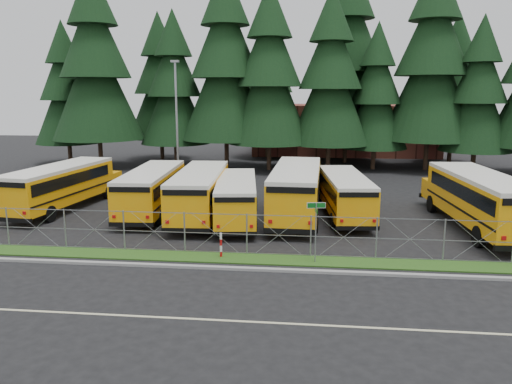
# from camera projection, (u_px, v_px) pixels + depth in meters

# --- Properties ---
(ground) EXTENTS (120.00, 120.00, 0.00)m
(ground) POSITION_uv_depth(u_px,v_px,m) (270.00, 249.00, 24.56)
(ground) COLOR black
(ground) RESTS_ON ground
(curb) EXTENTS (50.00, 0.25, 0.12)m
(curb) POSITION_uv_depth(u_px,v_px,m) (264.00, 270.00, 21.53)
(curb) COLOR gray
(curb) RESTS_ON ground
(grass_verge) EXTENTS (50.00, 1.40, 0.06)m
(grass_verge) POSITION_uv_depth(u_px,v_px,m) (267.00, 260.00, 22.90)
(grass_verge) COLOR #1B4413
(grass_verge) RESTS_ON ground
(road_lane_line) EXTENTS (50.00, 0.12, 0.01)m
(road_lane_line) POSITION_uv_depth(u_px,v_px,m) (250.00, 322.00, 16.76)
(road_lane_line) COLOR beige
(road_lane_line) RESTS_ON ground
(chainlink_fence) EXTENTS (44.00, 0.10, 2.00)m
(chainlink_fence) POSITION_uv_depth(u_px,v_px,m) (268.00, 235.00, 23.39)
(chainlink_fence) COLOR gray
(chainlink_fence) RESTS_ON ground
(brick_building) EXTENTS (22.00, 10.00, 6.00)m
(brick_building) POSITION_uv_depth(u_px,v_px,m) (344.00, 129.00, 62.30)
(brick_building) COLOR brown
(brick_building) RESTS_ON ground
(bus_0) EXTENTS (3.87, 11.32, 2.91)m
(bus_0) POSITION_uv_depth(u_px,v_px,m) (63.00, 187.00, 32.62)
(bus_0) COLOR #FF9E08
(bus_0) RESTS_ON ground
(bus_2) EXTENTS (3.16, 10.85, 2.81)m
(bus_2) POSITION_uv_depth(u_px,v_px,m) (153.00, 191.00, 31.66)
(bus_2) COLOR #FF9E08
(bus_2) RESTS_ON ground
(bus_3) EXTENTS (3.29, 11.20, 2.90)m
(bus_3) POSITION_uv_depth(u_px,v_px,m) (201.00, 194.00, 30.60)
(bus_3) COLOR #FF9E08
(bus_3) RESTS_ON ground
(bus_4) EXTENTS (3.54, 10.06, 2.58)m
(bus_4) POSITION_uv_depth(u_px,v_px,m) (237.00, 200.00, 29.67)
(bus_4) COLOR #FF9E08
(bus_4) RESTS_ON ground
(bus_5) EXTENTS (3.16, 11.99, 3.12)m
(bus_5) POSITION_uv_depth(u_px,v_px,m) (297.00, 192.00, 30.62)
(bus_5) COLOR #FF9E08
(bus_5) RESTS_ON ground
(bus_6) EXTENTS (3.36, 10.22, 2.63)m
(bus_6) POSITION_uv_depth(u_px,v_px,m) (344.00, 195.00, 30.77)
(bus_6) COLOR #FF9E08
(bus_6) RESTS_ON ground
(bus_east) EXTENTS (3.81, 12.20, 3.15)m
(bus_east) POSITION_uv_depth(u_px,v_px,m) (478.00, 201.00, 27.90)
(bus_east) COLOR #FF9E08
(bus_east) RESTS_ON ground
(street_sign) EXTENTS (0.83, 0.55, 2.81)m
(street_sign) POSITION_uv_depth(u_px,v_px,m) (316.00, 220.00, 22.11)
(street_sign) COLOR gray
(street_sign) RESTS_ON ground
(striped_bollard) EXTENTS (0.11, 0.11, 1.20)m
(striped_bollard) POSITION_uv_depth(u_px,v_px,m) (221.00, 245.00, 23.12)
(striped_bollard) COLOR #B20C0C
(striped_bollard) RESTS_ON ground
(light_standard) EXTENTS (0.70, 0.35, 10.14)m
(light_standard) POSITION_uv_depth(u_px,v_px,m) (177.00, 117.00, 41.90)
(light_standard) COLOR gray
(light_standard) RESTS_ON ground
(conifer_0) EXTENTS (6.73, 6.73, 14.88)m
(conifer_0) POSITION_uv_depth(u_px,v_px,m) (66.00, 93.00, 52.33)
(conifer_0) COLOR black
(conifer_0) RESTS_ON ground
(conifer_1) EXTENTS (8.94, 8.94, 19.77)m
(conifer_1) POSITION_uv_depth(u_px,v_px,m) (95.00, 68.00, 48.99)
(conifer_1) COLOR black
(conifer_1) RESTS_ON ground
(conifer_2) EXTENTS (7.12, 7.12, 15.74)m
(conifer_2) POSITION_uv_depth(u_px,v_px,m) (174.00, 89.00, 50.77)
(conifer_2) COLOR black
(conifer_2) RESTS_ON ground
(conifer_3) EXTENTS (8.90, 8.90, 19.68)m
(conifer_3) POSITION_uv_depth(u_px,v_px,m) (226.00, 68.00, 48.79)
(conifer_3) COLOR black
(conifer_3) RESTS_ON ground
(conifer_4) EXTENTS (8.07, 8.07, 17.85)m
(conifer_4) POSITION_uv_depth(u_px,v_px,m) (269.00, 77.00, 47.66)
(conifer_4) COLOR black
(conifer_4) RESTS_ON ground
(conifer_5) EXTENTS (7.84, 7.84, 17.34)m
(conifer_5) POSITION_uv_depth(u_px,v_px,m) (330.00, 80.00, 47.55)
(conifer_5) COLOR black
(conifer_5) RESTS_ON ground
(conifer_6) EXTENTS (6.43, 6.43, 14.22)m
(conifer_6) POSITION_uv_depth(u_px,v_px,m) (376.00, 97.00, 48.51)
(conifer_6) COLOR black
(conifer_6) RESTS_ON ground
(conifer_7) EXTENTS (9.09, 9.09, 20.10)m
(conifer_7) POSITION_uv_depth(u_px,v_px,m) (432.00, 65.00, 47.44)
(conifer_7) COLOR black
(conifer_7) RESTS_ON ground
(conifer_8) EXTENTS (6.55, 6.55, 14.50)m
(conifer_8) POSITION_uv_depth(u_px,v_px,m) (479.00, 96.00, 45.74)
(conifer_8) COLOR black
(conifer_8) RESTS_ON ground
(conifer_10) EXTENTS (7.35, 7.35, 16.26)m
(conifer_10) POSITION_uv_depth(u_px,v_px,m) (160.00, 87.00, 55.77)
(conifer_10) COLOR black
(conifer_10) RESTS_ON ground
(conifer_11) EXTENTS (7.49, 7.49, 16.57)m
(conifer_11) POSITION_uv_depth(u_px,v_px,m) (268.00, 85.00, 57.16)
(conifer_11) COLOR black
(conifer_11) RESTS_ON ground
(conifer_12) EXTENTS (9.63, 9.63, 21.29)m
(conifer_12) POSITION_uv_depth(u_px,v_px,m) (348.00, 62.00, 52.31)
(conifer_12) COLOR black
(conifer_12) RESTS_ON ground
(conifer_13) EXTENTS (7.09, 7.09, 15.67)m
(conifer_13) POSITION_uv_depth(u_px,v_px,m) (454.00, 89.00, 52.07)
(conifer_13) COLOR black
(conifer_13) RESTS_ON ground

